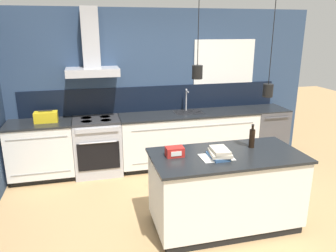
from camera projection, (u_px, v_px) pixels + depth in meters
ground_plane at (189, 219)px, 4.10m from camera, size 16.00×16.00×0.00m
wall_back at (151, 85)px, 5.55m from camera, size 5.60×2.38×2.60m
counter_run_left at (42, 150)px, 5.10m from camera, size 0.99×0.64×0.91m
counter_run_sink at (189, 138)px, 5.66m from camera, size 2.36×0.64×1.29m
oven_range at (98, 146)px, 5.29m from camera, size 0.74×0.66×0.91m
dishwasher at (266, 132)px, 6.00m from camera, size 0.61×0.65×0.91m
kitchen_island at (225, 190)px, 3.85m from camera, size 1.74×0.87×0.91m
bottle_on_island at (252, 138)px, 3.91m from camera, size 0.07×0.07×0.29m
book_stack at (219, 153)px, 3.61m from camera, size 0.26×0.31×0.11m
red_supply_box at (175, 152)px, 3.65m from camera, size 0.20×0.14×0.11m
paper_pile at (216, 157)px, 3.63m from camera, size 0.35×0.26×0.01m
yellow_toolbox at (46, 117)px, 4.97m from camera, size 0.34×0.18×0.19m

